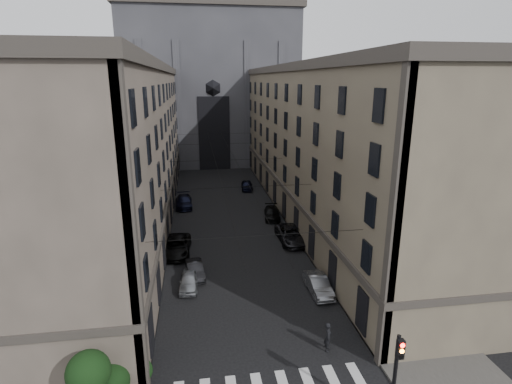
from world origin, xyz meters
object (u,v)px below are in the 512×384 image
gothic_tower (210,76)px  traffic_light_right (396,370)px  car_right_midfar (272,213)px  car_left_midnear (195,270)px  car_left_near (189,281)px  car_right_near (318,285)px  pedestrian (328,337)px  car_left_far (184,202)px  car_right_midnear (291,235)px  car_right_far (247,185)px  car_left_midfar (176,246)px

gothic_tower → traffic_light_right: (5.60, -73.04, -14.51)m
car_right_midfar → gothic_tower: bearing=105.5°
gothic_tower → car_left_midnear: gothic_tower is taller
car_left_near → car_right_midfar: (10.31, 16.24, 0.02)m
car_right_near → pedestrian: 7.35m
car_left_far → car_right_midnear: size_ratio=0.91×
car_right_near → gothic_tower: bearing=94.3°
car_left_near → car_right_midfar: bearing=61.7°
car_left_near → car_left_midnear: 2.06m
traffic_light_right → car_right_near: bearing=88.9°
traffic_light_right → car_right_near: (0.25, 13.26, -2.58)m
traffic_light_right → car_right_near: traffic_light_right is taller
gothic_tower → pedestrian: (4.27, -66.96, -16.80)m
car_right_midfar → car_left_near: bearing=-114.6°
car_right_midfar → car_right_far: 14.17m
car_left_far → car_right_near: car_left_far is taller
car_left_midfar → gothic_tower: bearing=85.4°
car_left_near → car_right_midnear: size_ratio=0.66×
gothic_tower → car_right_midnear: 52.17m
car_left_midnear → car_right_midfar: car_right_midfar is taller
car_left_midnear → car_left_far: car_left_far is taller
gothic_tower → car_left_far: bearing=-99.2°
gothic_tower → car_left_near: 60.08m
car_left_near → car_left_midfar: car_left_midfar is taller
car_left_near → car_left_midfar: 7.36m
car_right_far → pedestrian: pedestrian is taller
gothic_tower → car_left_midnear: size_ratio=14.53×
car_left_midnear → pedestrian: size_ratio=1.99×
car_left_far → car_right_near: 27.64m
traffic_light_right → car_left_midfar: traffic_light_right is taller
car_left_midnear → pedestrian: 14.35m
car_left_midnear → car_right_midnear: size_ratio=0.67×
car_left_near → car_right_far: size_ratio=0.91×
gothic_tower → car_right_midfar: (5.57, -41.15, -17.11)m
car_left_midnear → car_left_near: bearing=-111.9°
car_right_midnear → car_right_midfar: size_ratio=1.26×
traffic_light_right → car_right_midfar: (-0.03, 31.88, -2.60)m
traffic_light_right → car_right_midfar: bearing=90.0°
car_left_midfar → car_right_midfar: bearing=40.0°
car_right_midfar → car_right_far: car_right_far is taller
car_left_midnear → pedestrian: pedestrian is taller
traffic_light_right → car_right_midnear: traffic_light_right is taller
car_right_midnear → car_right_midfar: (-0.63, 7.78, -0.14)m
car_right_near → car_right_far: car_right_far is taller
car_left_midfar → car_right_midfar: size_ratio=1.26×
gothic_tower → car_left_midfar: gothic_tower is taller
car_right_midfar → traffic_light_right: bearing=-82.2°
car_left_midnear → car_left_midfar: 5.56m
gothic_tower → car_right_near: 62.45m
car_right_midfar → car_right_far: (-1.37, 14.10, 0.04)m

